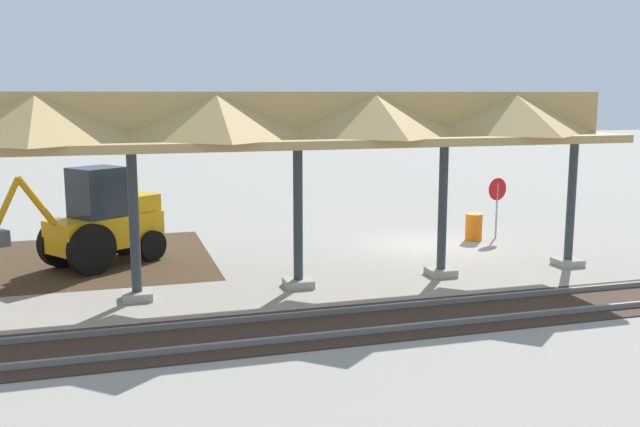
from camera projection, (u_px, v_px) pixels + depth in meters
ground_plane at (427, 245)px, 23.15m from camera, size 120.00×120.00×0.00m
dirt_work_zone at (26, 264)px, 20.56m from camera, size 10.49×7.00×0.01m
platform_canopy at (298, 122)px, 17.43m from camera, size 17.11×3.20×4.90m
rail_tracks at (555, 304)px, 16.55m from camera, size 60.00×2.58×0.15m
stop_sign at (497, 195)px, 24.01m from camera, size 0.75×0.20×2.05m
backhoe at (101, 222)px, 20.20m from camera, size 4.91×3.99×2.82m
traffic_barrel at (474, 227)px, 23.79m from camera, size 0.56×0.56×0.90m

